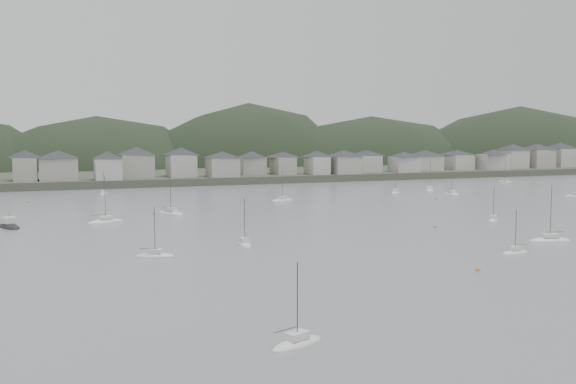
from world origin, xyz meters
name	(u,v)px	position (x,y,z in m)	size (l,w,h in m)	color
ground	(466,276)	(0.00, 0.00, 0.00)	(900.00, 900.00, 0.00)	slate
far_shore_land	(153,166)	(0.00, 295.00, 1.50)	(900.00, 250.00, 3.00)	#383D2D
forested_ridge	(170,192)	(4.83, 269.40, -11.28)	(851.55, 103.94, 102.57)	black
waterfront_town	(309,161)	(50.59, 183.34, 8.66)	(451.48, 28.46, 12.92)	#A29D94
moored_fleet	(290,223)	(-4.62, 61.12, 0.18)	(260.69, 176.79, 13.66)	silver
motor_launch_far	(9,226)	(-65.93, 76.91, 0.28)	(6.37, 9.62, 4.14)	black
mooring_buoys	(366,221)	(13.46, 57.81, 0.15)	(146.79, 151.32, 0.70)	#BC7E3E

